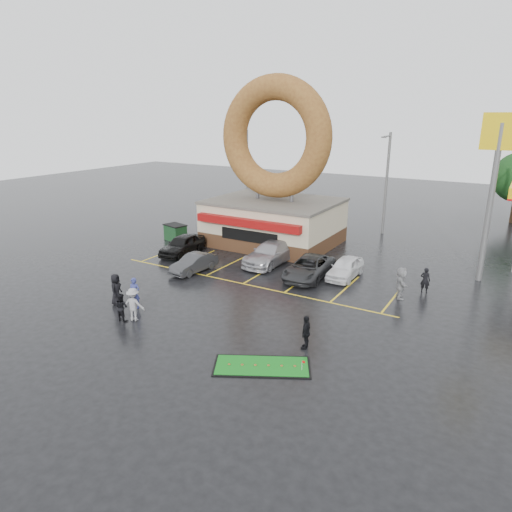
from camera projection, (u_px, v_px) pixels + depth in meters
The scene contains 19 objects.
ground at pixel (212, 301), 26.70m from camera, with size 120.00×120.00×0.00m, color black.
donut_shop at pixel (274, 191), 37.47m from camera, with size 10.20×8.70×13.50m.
shell_sign at pixel (496, 167), 27.97m from camera, with size 2.20×0.36×10.60m.
streetlight_left at pixel (247, 172), 46.49m from camera, with size 0.40×2.21×9.00m.
streetlight_mid at pixel (386, 181), 40.45m from camera, with size 0.40×2.21×9.00m.
car_black at pixel (183, 245), 35.45m from camera, with size 1.82×4.52×1.54m, color black.
car_dgrey at pixel (194, 263), 31.54m from camera, with size 1.31×3.77×1.24m, color #2F3032.
car_silver at pixel (271, 253), 33.27m from camera, with size 2.22×5.45×1.58m, color #A3A2A7.
car_grey at pixel (309, 267), 30.42m from camera, with size 2.34×5.07×1.41m, color #2C2C2E.
car_white at pixel (345, 268), 30.43m from camera, with size 1.61×4.00×1.36m, color white.
person_blue at pixel (135, 293), 25.58m from camera, with size 0.65×0.43×1.78m, color navy.
person_blackjkt at pixel (121, 307), 24.05m from camera, with size 0.74×0.58×1.53m, color black.
person_hoodie at pixel (133, 304), 24.03m from camera, with size 1.17×0.67×1.81m, color #939396.
person_bystander at pixel (116, 289), 26.09m from camera, with size 0.90×0.58×1.83m, color black.
person_cameraman at pixel (306, 332), 21.15m from camera, with size 0.97×0.40×1.66m, color black.
person_walker_near at pixel (401, 283), 26.94m from camera, with size 1.79×0.57×1.93m, color #949496.
person_walker_far at pixel (425, 280), 27.84m from camera, with size 0.58×0.38×1.60m, color black.
dumpster at pixel (175, 233), 39.50m from camera, with size 1.80×1.20×1.30m, color #1A4622.
putting_green at pixel (262, 366), 19.81m from camera, with size 4.55×3.57×0.53m.
Camera 1 is at (14.88, -19.87, 10.52)m, focal length 32.00 mm.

